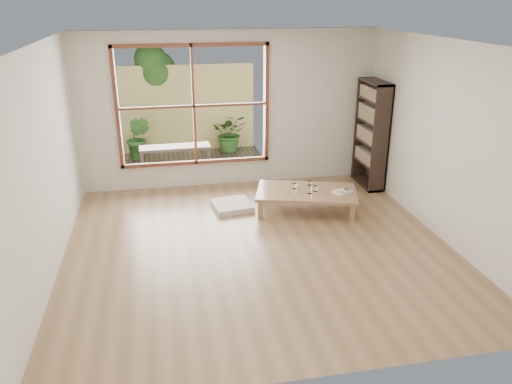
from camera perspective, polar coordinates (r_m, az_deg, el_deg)
ground at (r=6.66m, az=0.24°, el=-6.17°), size 5.00×5.00×0.00m
low_table at (r=7.64m, az=5.78°, el=-0.14°), size 1.67×1.23×0.33m
floor_cushion at (r=7.80m, az=-2.75°, el=-1.53°), size 0.64×0.64×0.08m
bookshelf at (r=8.72m, az=13.04°, el=6.42°), size 0.29×0.81×1.80m
glass_tall at (r=7.51m, az=6.15°, el=0.32°), size 0.07×0.07×0.13m
glass_mid at (r=7.60m, az=6.78°, el=0.39°), size 0.06×0.06×0.09m
glass_short at (r=7.78m, az=6.13°, el=0.92°), size 0.07×0.07×0.09m
glass_small at (r=7.68m, az=4.42°, el=0.69°), size 0.07×0.07×0.08m
food_tray at (r=7.64m, az=9.90°, el=0.12°), size 0.33×0.29×0.09m
deck at (r=9.85m, az=-7.27°, el=3.08°), size 2.80×2.00×0.05m
garden_bench at (r=9.59m, az=-9.24°, el=4.85°), size 1.33×0.42×0.42m
bamboo_fence at (r=10.58m, az=-7.92°, el=9.39°), size 2.80×0.06×1.80m
shrub_right at (r=10.49m, az=-2.97°, el=6.78°), size 0.79×0.71×0.80m
shrub_left at (r=10.22m, az=-13.30°, el=6.05°), size 0.60×0.55×0.87m
garden_tree at (r=10.74m, az=-11.93°, el=13.26°), size 1.04×0.85×2.22m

